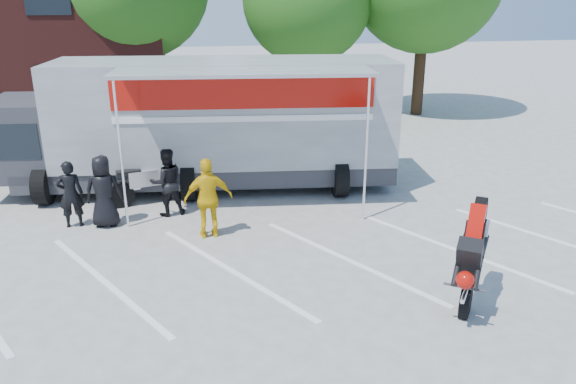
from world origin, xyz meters
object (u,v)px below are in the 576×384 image
object	(u,v)px
spectator_leather_a	(104,191)
spectator_leather_b	(70,194)
stunt_bike_rider	(469,297)
spectator_hivis	(209,198)
parked_motorcycle	(153,203)
transporter_truck	(211,186)
spectator_leather_c	(167,182)

from	to	relation	value
spectator_leather_a	spectator_leather_b	bearing A→B (deg)	-4.70
stunt_bike_rider	spectator_hivis	distance (m)	5.78
parked_motorcycle	spectator_hivis	size ratio (longest dim) A/B	1.25
transporter_truck	spectator_leather_b	distance (m)	4.11
transporter_truck	spectator_leather_a	xyz separation A→B (m)	(-2.60, -2.34, 0.85)
parked_motorcycle	spectator_leather_a	xyz separation A→B (m)	(-1.01, -1.35, 0.85)
spectator_leather_a	spectator_leather_c	xyz separation A→B (m)	(1.43, 0.43, -0.01)
spectator_leather_b	spectator_leather_c	bearing A→B (deg)	-178.24
stunt_bike_rider	spectator_leather_a	size ratio (longest dim) A/B	1.23
stunt_bike_rider	spectator_leather_a	xyz separation A→B (m)	(-6.75, 4.73, 0.85)
parked_motorcycle	spectator_leather_a	size ratio (longest dim) A/B	1.33
transporter_truck	spectator_leather_b	bearing A→B (deg)	-139.53
spectator_leather_a	stunt_bike_rider	bearing A→B (deg)	149.21
spectator_leather_b	parked_motorcycle	bearing A→B (deg)	-151.49
spectator_leather_b	spectator_leather_a	bearing A→B (deg)	164.83
parked_motorcycle	spectator_leather_b	xyz separation A→B (m)	(-1.77, -1.23, 0.80)
spectator_leather_b	spectator_hivis	size ratio (longest dim) A/B	0.88
transporter_truck	spectator_leather_c	distance (m)	2.40
spectator_leather_c	stunt_bike_rider	bearing A→B (deg)	124.01
spectator_leather_c	spectator_hivis	world-z (taller)	spectator_hivis
spectator_hivis	stunt_bike_rider	bearing A→B (deg)	137.21
transporter_truck	spectator_leather_b	xyz separation A→B (m)	(-3.36, -2.23, 0.80)
spectator_leather_a	spectator_leather_b	size ratio (longest dim) A/B	1.07
spectator_leather_a	spectator_leather_c	bearing A→B (deg)	-159.20
transporter_truck	spectator_leather_b	size ratio (longest dim) A/B	6.92
transporter_truck	parked_motorcycle	bearing A→B (deg)	-140.96
stunt_bike_rider	spectator_leather_a	distance (m)	8.29
spectator_leather_a	spectator_leather_c	distance (m)	1.50
spectator_leather_b	spectator_hivis	world-z (taller)	spectator_hivis
stunt_bike_rider	spectator_leather_c	xyz separation A→B (m)	(-5.32, 5.16, 0.84)
stunt_bike_rider	spectator_leather_c	bearing A→B (deg)	171.78
spectator_leather_a	parked_motorcycle	bearing A→B (deg)	-122.73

